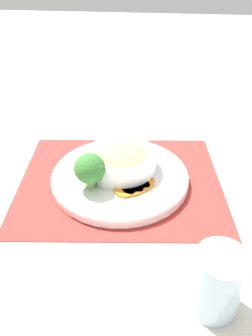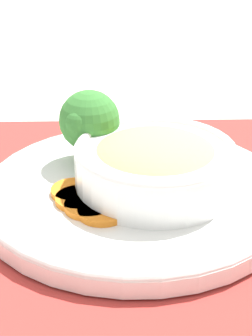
{
  "view_description": "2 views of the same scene",
  "coord_description": "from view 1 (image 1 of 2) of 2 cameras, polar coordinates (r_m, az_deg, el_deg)",
  "views": [
    {
      "loc": [
        -0.08,
        0.58,
        0.45
      ],
      "look_at": [
        -0.01,
        -0.0,
        0.04
      ],
      "focal_mm": 35.0,
      "sensor_mm": 36.0,
      "label": 1
    },
    {
      "loc": [
        -0.49,
        -0.03,
        0.28
      ],
      "look_at": [
        0.01,
        0.01,
        0.03
      ],
      "focal_mm": 60.0,
      "sensor_mm": 36.0,
      "label": 2
    }
  ],
  "objects": [
    {
      "name": "ground_plane",
      "position": [
        0.73,
        -1.01,
        -2.37
      ],
      "size": [
        4.0,
        4.0,
        0.0
      ],
      "primitive_type": "plane",
      "color": "beige"
    },
    {
      "name": "placemat",
      "position": [
        0.73,
        -1.01,
        -2.24
      ],
      "size": [
        0.48,
        0.4,
        0.0
      ],
      "color": "#B2332D",
      "rests_on": "ground_plane"
    },
    {
      "name": "plate",
      "position": [
        0.73,
        -1.02,
        -1.41
      ],
      "size": [
        0.3,
        0.3,
        0.02
      ],
      "color": "white",
      "rests_on": "placemat"
    },
    {
      "name": "bowl",
      "position": [
        0.72,
        -0.87,
        1.55
      ],
      "size": [
        0.16,
        0.16,
        0.05
      ],
      "color": "white",
      "rests_on": "plate"
    },
    {
      "name": "broccoli_floret",
      "position": [
        0.66,
        -6.3,
        -0.14
      ],
      "size": [
        0.06,
        0.06,
        0.08
      ],
      "color": "#759E51",
      "rests_on": "plate"
    },
    {
      "name": "carrot_slice_near",
      "position": [
        0.67,
        -0.15,
        -3.87
      ],
      "size": [
        0.05,
        0.05,
        0.01
      ],
      "color": "orange",
      "rests_on": "plate"
    },
    {
      "name": "carrot_slice_middle",
      "position": [
        0.68,
        1.16,
        -3.59
      ],
      "size": [
        0.05,
        0.05,
        0.01
      ],
      "color": "orange",
      "rests_on": "plate"
    },
    {
      "name": "carrot_slice_far",
      "position": [
        0.69,
        2.27,
        -3.1
      ],
      "size": [
        0.05,
        0.05,
        0.01
      ],
      "color": "orange",
      "rests_on": "plate"
    },
    {
      "name": "carrot_slice_extra",
      "position": [
        0.7,
        3.1,
        -2.46
      ],
      "size": [
        0.05,
        0.05,
        0.01
      ],
      "color": "orange",
      "rests_on": "plate"
    },
    {
      "name": "water_glass",
      "position": [
        0.5,
        15.51,
        -19.04
      ],
      "size": [
        0.07,
        0.07,
        0.11
      ],
      "color": "silver",
      "rests_on": "ground_plane"
    }
  ]
}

